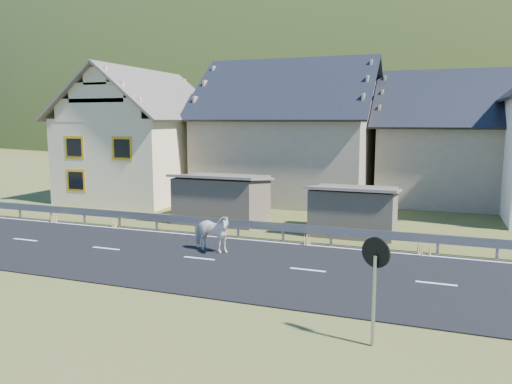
% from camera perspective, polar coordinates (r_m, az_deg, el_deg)
% --- Properties ---
extents(ground, '(160.00, 160.00, 0.00)m').
position_cam_1_polar(ground, '(18.12, -6.52, -7.67)').
color(ground, '#444C1A').
rests_on(ground, ground).
extents(road, '(60.00, 7.00, 0.04)m').
position_cam_1_polar(road, '(18.12, -6.52, -7.61)').
color(road, black).
rests_on(road, ground).
extents(lane_markings, '(60.00, 6.60, 0.01)m').
position_cam_1_polar(lane_markings, '(18.11, -6.52, -7.53)').
color(lane_markings, silver).
rests_on(lane_markings, road).
extents(guardrail, '(28.10, 0.09, 0.75)m').
position_cam_1_polar(guardrail, '(21.24, -2.06, -3.68)').
color(guardrail, '#93969B').
rests_on(guardrail, ground).
extents(shed_left, '(4.30, 3.30, 2.40)m').
position_cam_1_polar(shed_left, '(24.46, -3.89, -0.82)').
color(shed_left, brown).
rests_on(shed_left, ground).
extents(shed_right, '(3.80, 2.90, 2.20)m').
position_cam_1_polar(shed_right, '(22.16, 11.10, -2.18)').
color(shed_right, brown).
rests_on(shed_right, ground).
extents(house_cream, '(7.80, 9.80, 8.30)m').
position_cam_1_polar(house_cream, '(32.85, -12.88, 7.02)').
color(house_cream, beige).
rests_on(house_cream, ground).
extents(house_stone_a, '(10.80, 9.80, 8.90)m').
position_cam_1_polar(house_stone_a, '(31.80, 4.04, 7.67)').
color(house_stone_a, gray).
rests_on(house_stone_a, ground).
extents(house_stone_b, '(9.80, 8.80, 8.10)m').
position_cam_1_polar(house_stone_b, '(32.56, 22.34, 6.39)').
color(house_stone_b, gray).
rests_on(house_stone_b, ground).
extents(mountain, '(440.00, 280.00, 260.00)m').
position_cam_1_polar(mountain, '(197.14, 19.26, 0.55)').
color(mountain, '#2D3F15').
rests_on(mountain, ground).
extents(conifer_patch, '(76.00, 50.00, 28.00)m').
position_cam_1_polar(conifer_patch, '(140.41, -6.42, 8.66)').
color(conifer_patch, black).
rests_on(conifer_patch, ground).
extents(horse, '(1.07, 1.84, 1.47)m').
position_cam_1_polar(horse, '(18.76, -5.14, -4.66)').
color(horse, silver).
rests_on(horse, road).
extents(traffic_mirror, '(0.64, 0.33, 2.45)m').
position_cam_1_polar(traffic_mirror, '(11.26, 13.49, -8.30)').
color(traffic_mirror, '#93969B').
rests_on(traffic_mirror, ground).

